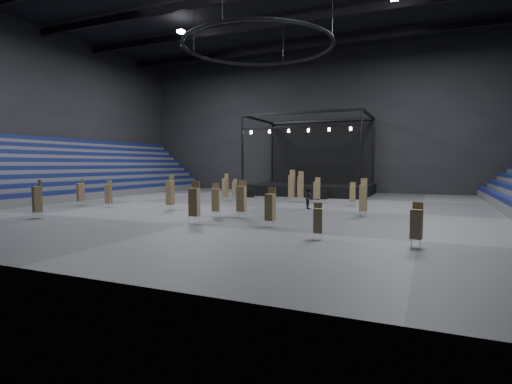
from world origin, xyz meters
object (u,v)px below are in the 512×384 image
at_px(chair_stack_14, 270,206).
at_px(chair_stack_10, 225,187).
at_px(chair_stack_3, 81,192).
at_px(chair_stack_4, 417,223).
at_px(flight_case_mid, 315,196).
at_px(chair_stack_5, 194,201).
at_px(chair_stack_16, 109,193).
at_px(chair_stack_12, 300,187).
at_px(chair_stack_6, 292,186).
at_px(chair_stack_13, 363,197).
at_px(flight_case_right, 321,195).
at_px(chair_stack_7, 317,190).
at_px(stage, 311,182).
at_px(chair_stack_2, 216,199).
at_px(chair_stack_9, 235,188).
at_px(chair_stack_8, 318,220).
at_px(crew_member, 309,198).
at_px(chair_stack_1, 242,198).
at_px(flight_case_left, 248,193).
at_px(chair_stack_15, 353,193).
at_px(chair_stack_11, 37,199).
at_px(chair_stack_0, 170,192).
at_px(man_center, 240,195).

bearing_deg(chair_stack_14, chair_stack_10, 130.53).
xyz_separation_m(chair_stack_3, chair_stack_4, (26.46, -6.73, -0.18)).
height_order(flight_case_mid, chair_stack_5, chair_stack_5).
relative_size(flight_case_mid, chair_stack_16, 0.48).
xyz_separation_m(chair_stack_5, chair_stack_12, (1.84, 15.34, 0.13)).
height_order(chair_stack_6, chair_stack_12, chair_stack_6).
distance_m(chair_stack_13, chair_stack_16, 20.09).
bearing_deg(flight_case_right, chair_stack_7, -80.23).
xyz_separation_m(stage, chair_stack_5, (0.11, -26.08, -0.12)).
relative_size(chair_stack_2, chair_stack_7, 0.98).
distance_m(chair_stack_4, chair_stack_12, 20.41).
distance_m(chair_stack_5, chair_stack_9, 17.39).
bearing_deg(chair_stack_8, crew_member, 93.16).
distance_m(chair_stack_1, chair_stack_5, 3.60).
height_order(chair_stack_3, chair_stack_7, chair_stack_7).
bearing_deg(chair_stack_2, chair_stack_12, 58.91).
xyz_separation_m(flight_case_left, chair_stack_1, (6.59, -15.34, 0.87)).
xyz_separation_m(chair_stack_5, chair_stack_15, (6.88, 13.87, -0.25)).
distance_m(chair_stack_10, chair_stack_11, 16.96).
height_order(chair_stack_4, chair_stack_8, chair_stack_4).
height_order(flight_case_left, chair_stack_13, chair_stack_13).
relative_size(chair_stack_13, crew_member, 1.49).
bearing_deg(stage, chair_stack_8, -73.82).
relative_size(chair_stack_1, chair_stack_8, 1.44).
bearing_deg(chair_stack_0, chair_stack_14, -22.55).
height_order(chair_stack_6, chair_stack_13, chair_stack_6).
bearing_deg(flight_case_mid, chair_stack_13, -60.61).
distance_m(flight_case_right, crew_member, 9.33).
bearing_deg(crew_member, chair_stack_10, 44.51).
distance_m(chair_stack_10, chair_stack_14, 16.85).
relative_size(man_center, crew_member, 1.12).
height_order(chair_stack_0, chair_stack_15, chair_stack_0).
relative_size(chair_stack_12, chair_stack_14, 1.28).
bearing_deg(flight_case_left, chair_stack_2, -72.89).
relative_size(chair_stack_10, crew_member, 1.51).
distance_m(chair_stack_5, chair_stack_6, 15.46).
height_order(chair_stack_2, chair_stack_11, chair_stack_11).
height_order(flight_case_right, chair_stack_12, chair_stack_12).
bearing_deg(chair_stack_13, stage, 118.07).
xyz_separation_m(chair_stack_11, chair_stack_13, (19.41, 9.30, 0.01)).
relative_size(chair_stack_8, chair_stack_11, 0.69).
bearing_deg(chair_stack_6, chair_stack_2, -98.51).
distance_m(chair_stack_5, chair_stack_14, 4.72).
bearing_deg(man_center, chair_stack_9, -58.93).
xyz_separation_m(chair_stack_14, man_center, (-6.13, 8.82, -0.21)).
relative_size(flight_case_left, chair_stack_0, 0.49).
bearing_deg(chair_stack_8, chair_stack_15, 79.83).
xyz_separation_m(flight_case_left, chair_stack_5, (5.04, -18.59, 0.88)).
bearing_deg(chair_stack_6, flight_case_right, 63.67).
relative_size(chair_stack_0, crew_member, 1.59).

